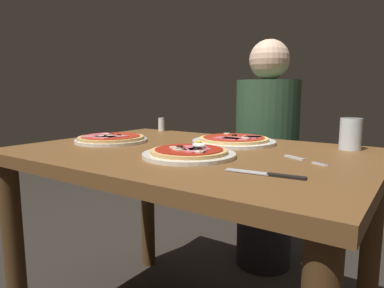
# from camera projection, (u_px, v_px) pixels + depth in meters

# --- Properties ---
(dining_table) EXTENTS (1.18, 0.84, 0.73)m
(dining_table) POSITION_uv_depth(u_px,v_px,m) (191.00, 182.00, 1.20)
(dining_table) COLOR brown
(dining_table) RESTS_ON ground
(pizza_foreground) EXTENTS (0.29, 0.29, 0.05)m
(pizza_foreground) POSITION_uv_depth(u_px,v_px,m) (189.00, 153.00, 1.05)
(pizza_foreground) COLOR silver
(pizza_foreground) RESTS_ON dining_table
(pizza_across_left) EXTENTS (0.32, 0.32, 0.03)m
(pizza_across_left) POSITION_uv_depth(u_px,v_px,m) (234.00, 140.00, 1.32)
(pizza_across_left) COLOR white
(pizza_across_left) RESTS_ON dining_table
(pizza_across_right) EXTENTS (0.28, 0.28, 0.03)m
(pizza_across_right) POSITION_uv_depth(u_px,v_px,m) (111.00, 139.00, 1.36)
(pizza_across_right) COLOR silver
(pizza_across_right) RESTS_ON dining_table
(water_glass_near) EXTENTS (0.07, 0.07, 0.11)m
(water_glass_near) POSITION_uv_depth(u_px,v_px,m) (350.00, 136.00, 1.17)
(water_glass_near) COLOR silver
(water_glass_near) RESTS_ON dining_table
(fork) EXTENTS (0.15, 0.09, 0.00)m
(fork) POSITION_uv_depth(u_px,v_px,m) (302.00, 159.00, 1.00)
(fork) COLOR silver
(fork) RESTS_ON dining_table
(knife) EXTENTS (0.20, 0.04, 0.01)m
(knife) POSITION_uv_depth(u_px,v_px,m) (270.00, 174.00, 0.82)
(knife) COLOR silver
(knife) RESTS_ON dining_table
(salt_shaker) EXTENTS (0.03, 0.03, 0.07)m
(salt_shaker) POSITION_uv_depth(u_px,v_px,m) (161.00, 125.00, 1.72)
(salt_shaker) COLOR white
(salt_shaker) RESTS_ON dining_table
(diner_person) EXTENTS (0.32, 0.32, 1.18)m
(diner_person) POSITION_uv_depth(u_px,v_px,m) (266.00, 162.00, 1.80)
(diner_person) COLOR black
(diner_person) RESTS_ON ground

